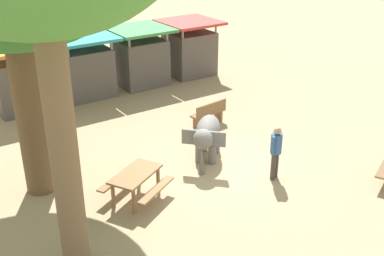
% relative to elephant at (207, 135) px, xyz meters
% --- Properties ---
extents(ground_plane, '(60.00, 60.00, 0.00)m').
position_rel_elephant_xyz_m(ground_plane, '(-0.22, -0.62, -0.86)').
color(ground_plane, tan).
extents(elephant, '(1.81, 1.80, 1.34)m').
position_rel_elephant_xyz_m(elephant, '(0.00, 0.00, 0.00)').
color(elephant, slate).
rests_on(elephant, ground_plane).
extents(person_handler, '(0.48, 0.32, 1.62)m').
position_rel_elephant_xyz_m(person_handler, '(0.94, -2.01, 0.09)').
color(person_handler, '#3F3833').
rests_on(person_handler, ground_plane).
extents(wooden_bench, '(1.44, 0.57, 0.88)m').
position_rel_elephant_xyz_m(wooden_bench, '(1.61, 2.09, -0.39)').
color(wooden_bench, brown).
rests_on(wooden_bench, ground_plane).
extents(picnic_table_near, '(2.03, 2.02, 0.78)m').
position_rel_elephant_xyz_m(picnic_table_near, '(-2.85, -0.73, -0.27)').
color(picnic_table_near, olive).
rests_on(picnic_table_near, ground_plane).
extents(market_stall_orange, '(2.50, 2.50, 2.52)m').
position_rel_elephant_xyz_m(market_stall_orange, '(-3.44, 7.43, 0.28)').
color(market_stall_orange, '#59514C').
rests_on(market_stall_orange, ground_plane).
extents(market_stall_teal, '(2.50, 2.50, 2.52)m').
position_rel_elephant_xyz_m(market_stall_teal, '(-0.84, 7.43, 0.28)').
color(market_stall_teal, '#59514C').
rests_on(market_stall_teal, ground_plane).
extents(market_stall_green, '(2.50, 2.50, 2.52)m').
position_rel_elephant_xyz_m(market_stall_green, '(1.76, 7.43, 0.28)').
color(market_stall_green, '#59514C').
rests_on(market_stall_green, ground_plane).
extents(market_stall_red, '(2.50, 2.50, 2.52)m').
position_rel_elephant_xyz_m(market_stall_red, '(4.36, 7.43, 0.28)').
color(market_stall_red, '#59514C').
rests_on(market_stall_red, ground_plane).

